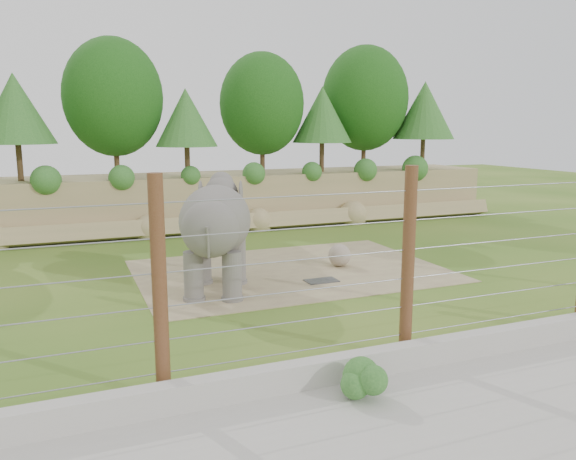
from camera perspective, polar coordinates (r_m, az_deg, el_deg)
name	(u,v)px	position (r m, az deg, el deg)	size (l,w,h in m)	color
ground	(315,297)	(16.00, 2.71, -6.85)	(90.00, 90.00, 0.00)	#336218
back_embankment	(216,144)	(27.46, -7.34, 8.68)	(30.00, 5.52, 8.77)	#96875B
dirt_patch	(291,271)	(18.83, 0.27, -4.15)	(10.00, 7.00, 0.02)	#917B5D
drain_grate	(321,281)	(17.57, 3.42, -5.16)	(1.00, 0.60, 0.03)	#262628
elephant	(216,237)	(16.26, -7.36, -0.69)	(1.73, 4.04, 3.27)	#646059
stone_ball	(339,255)	(19.40, 5.25, -2.56)	(0.77, 0.77, 0.77)	gray
retaining_wall	(419,354)	(11.83, 13.15, -12.17)	(26.00, 0.35, 0.50)	#B1ADA4
walkway	(488,411)	(10.53, 19.64, -16.95)	(26.00, 4.00, 0.01)	#B1ADA4
barrier_fence	(408,264)	(11.68, 12.10, -3.38)	(20.26, 0.26, 4.00)	#502815
walkway_shrub	(364,379)	(10.31, 7.71, -14.81)	(0.70, 0.70, 0.70)	#2B6325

